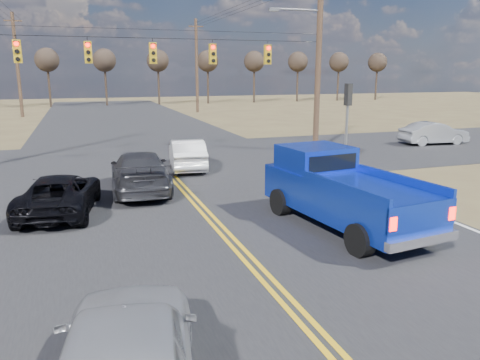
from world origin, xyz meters
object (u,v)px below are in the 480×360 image
object	(u,v)px
white_car_queue	(187,154)
cross_car_east_near	(434,133)
dgrey_car_queue	(140,172)
pickup_truck	(341,191)
black_suv	(60,194)

from	to	relation	value
white_car_queue	cross_car_east_near	world-z (taller)	white_car_queue
dgrey_car_queue	white_car_queue	bearing A→B (deg)	-122.66
pickup_truck	black_suv	world-z (taller)	pickup_truck
pickup_truck	white_car_queue	xyz separation A→B (m)	(-2.40, 9.62, -0.37)
white_car_queue	dgrey_car_queue	size ratio (longest dim) A/B	0.82
dgrey_car_queue	cross_car_east_near	xyz separation A→B (m)	(18.75, 5.95, -0.06)
cross_car_east_near	white_car_queue	bearing A→B (deg)	102.14
white_car_queue	black_suv	bearing A→B (deg)	53.62
dgrey_car_queue	pickup_truck	bearing A→B (deg)	133.08
black_suv	cross_car_east_near	world-z (taller)	cross_car_east_near
white_car_queue	cross_car_east_near	size ratio (longest dim) A/B	1.00
dgrey_car_queue	cross_car_east_near	bearing A→B (deg)	-158.74
cross_car_east_near	pickup_truck	bearing A→B (deg)	134.81
black_suv	dgrey_car_queue	size ratio (longest dim) A/B	0.88
white_car_queue	pickup_truck	bearing A→B (deg)	111.48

